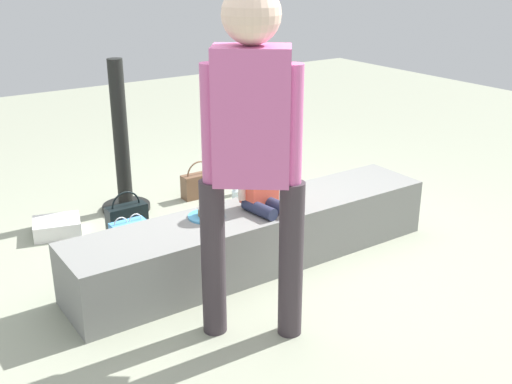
{
  "coord_description": "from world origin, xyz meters",
  "views": [
    {
      "loc": [
        -1.97,
        -2.87,
        1.82
      ],
      "look_at": [
        -0.21,
        -0.29,
        0.62
      ],
      "focal_mm": 43.38,
      "sensor_mm": 36.0,
      "label": 1
    }
  ],
  "objects": [
    {
      "name": "ground_plane",
      "position": [
        0.0,
        0.0,
        0.0
      ],
      "size": [
        12.0,
        12.0,
        0.0
      ],
      "primitive_type": "plane",
      "color": "#989D86"
    },
    {
      "name": "concrete_ledge",
      "position": [
        0.0,
        0.0,
        0.18
      ],
      "size": [
        2.41,
        0.47,
        0.37
      ],
      "primitive_type": "cube",
      "color": "gray",
      "rests_on": "ground_plane"
    },
    {
      "name": "child_seated",
      "position": [
        0.02,
        0.0,
        0.58
      ],
      "size": [
        0.28,
        0.33,
        0.48
      ],
      "color": "#272E4A",
      "rests_on": "concrete_ledge"
    },
    {
      "name": "adult_standing",
      "position": [
        -0.45,
        -0.61,
        1.03
      ],
      "size": [
        0.43,
        0.38,
        1.71
      ],
      "color": "#372F35",
      "rests_on": "ground_plane"
    },
    {
      "name": "cake_plate",
      "position": [
        -0.32,
        0.07,
        0.39
      ],
      "size": [
        0.22,
        0.22,
        0.07
      ],
      "color": "#4CA5D8",
      "rests_on": "concrete_ledge"
    },
    {
      "name": "gift_bag",
      "position": [
        -0.66,
        0.46,
        0.14
      ],
      "size": [
        0.22,
        0.1,
        0.32
      ],
      "color": "#4C99E0",
      "rests_on": "ground_plane"
    },
    {
      "name": "railing_post",
      "position": [
        -0.33,
        1.29,
        0.43
      ],
      "size": [
        0.36,
        0.36,
        1.14
      ],
      "color": "black",
      "rests_on": "ground_plane"
    },
    {
      "name": "water_bottle_near_gift",
      "position": [
        0.58,
        1.08,
        0.09
      ],
      "size": [
        0.06,
        0.06,
        0.19
      ],
      "color": "silver",
      "rests_on": "ground_plane"
    },
    {
      "name": "water_bottle_far_side",
      "position": [
        0.33,
        0.76,
        0.1
      ],
      "size": [
        0.06,
        0.06,
        0.23
      ],
      "color": "silver",
      "rests_on": "ground_plane"
    },
    {
      "name": "party_cup_red",
      "position": [
        0.85,
        1.12,
        0.05
      ],
      "size": [
        0.07,
        0.07,
        0.1
      ],
      "primitive_type": "cylinder",
      "color": "red",
      "rests_on": "ground_plane"
    },
    {
      "name": "cake_box_white",
      "position": [
        -0.91,
        1.14,
        0.05
      ],
      "size": [
        0.37,
        0.34,
        0.11
      ],
      "primitive_type": "cube",
      "rotation": [
        0.0,
        0.0,
        -0.27
      ],
      "color": "white",
      "rests_on": "ground_plane"
    },
    {
      "name": "handbag_black_leather",
      "position": [
        -0.52,
        0.83,
        0.12
      ],
      "size": [
        0.28,
        0.11,
        0.33
      ],
      "color": "black",
      "rests_on": "ground_plane"
    },
    {
      "name": "handbag_brown_canvas",
      "position": [
        0.27,
        1.21,
        0.1
      ],
      "size": [
        0.29,
        0.11,
        0.3
      ],
      "color": "brown",
      "rests_on": "ground_plane"
    }
  ]
}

